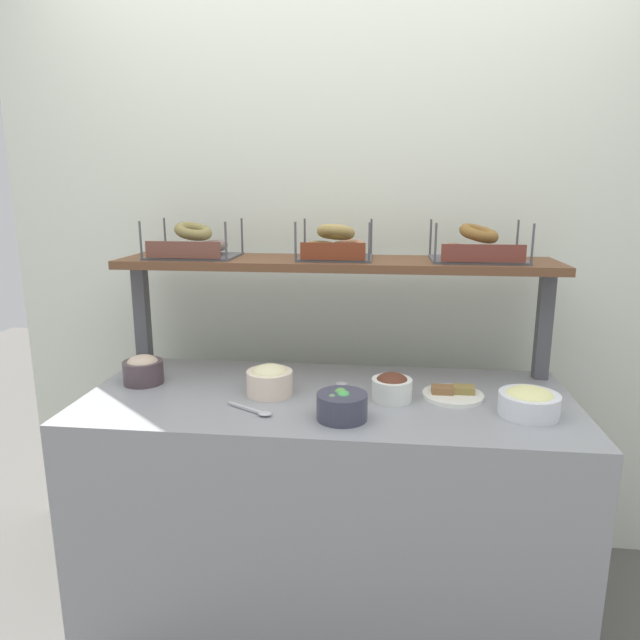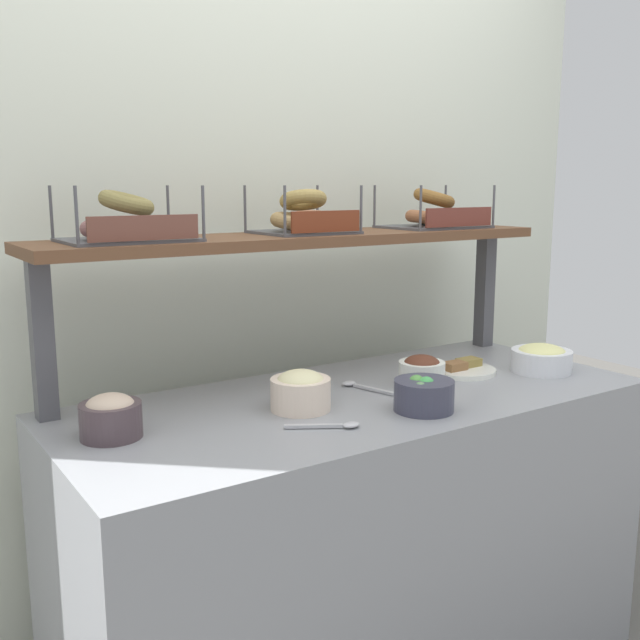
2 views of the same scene
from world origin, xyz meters
The scene contains 17 objects.
ground_plane centered at (0.00, 0.00, 0.00)m, with size 8.00×8.00×0.00m, color #595651.
back_wall centered at (0.00, 0.55, 1.20)m, with size 2.84×0.06×2.40m, color silver.
deli_counter centered at (0.00, 0.00, 0.42)m, with size 1.64×0.70×0.85m, color gray.
shelf_riser_left centered at (-0.76, 0.27, 1.05)m, with size 0.05×0.05×0.40m, color #4C4C51.
shelf_riser_right centered at (0.76, 0.27, 1.05)m, with size 0.05×0.05×0.40m, color #4C4C51.
upper_shelf centered at (0.00, 0.27, 1.26)m, with size 1.60×0.32×0.03m, color brown.
bowl_tuna_salad centered at (-0.67, 0.05, 0.90)m, with size 0.14×0.14×0.10m.
bowl_egg_salad centered at (0.63, -0.10, 0.89)m, with size 0.18×0.18×0.09m.
bowl_chocolate_spread centered at (0.21, -0.02, 0.89)m, with size 0.13×0.13×0.09m.
bowl_veggie_mix centered at (0.06, -0.19, 0.89)m, with size 0.15×0.15×0.09m.
bowl_potato_salad centered at (-0.20, -0.01, 0.90)m, with size 0.16×0.16×0.11m.
serving_plate_white centered at (0.42, 0.03, 0.86)m, with size 0.20×0.20×0.04m.
serving_spoon_near_plate centered at (0.05, 0.06, 0.86)m, with size 0.07×0.17×0.01m.
serving_spoon_by_edge centered at (-0.21, -0.18, 0.86)m, with size 0.16×0.10×0.01m.
bagel_basket_poppy centered at (-0.54, 0.26, 1.33)m, with size 0.32×0.25×0.14m.
bagel_basket_everything centered at (0.00, 0.28, 1.33)m, with size 0.28×0.26×0.14m.
bagel_basket_cinnamon_raisin centered at (0.51, 0.27, 1.32)m, with size 0.33×0.24×0.14m.
Camera 1 is at (0.18, -1.80, 1.53)m, focal length 31.86 mm.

